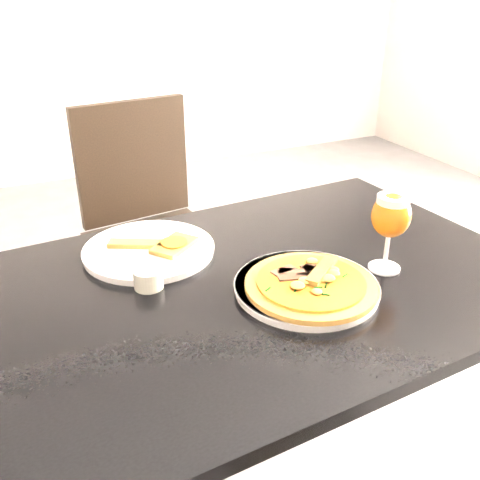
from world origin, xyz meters
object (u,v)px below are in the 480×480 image
chair_far (152,226)px  pizza (311,284)px  dining_table (260,312)px  beer_glass (391,216)px

chair_far → pizza: 0.98m
dining_table → pizza: bearing=-61.9°
dining_table → beer_glass: size_ratio=7.02×
dining_table → pizza: size_ratio=4.64×
chair_far → beer_glass: size_ratio=5.34×
dining_table → beer_glass: beer_glass is taller
dining_table → beer_glass: (0.27, -0.08, 0.22)m
beer_glass → pizza: bearing=-173.8°
beer_glass → dining_table: bearing=163.4°
chair_far → beer_glass: bearing=-80.7°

